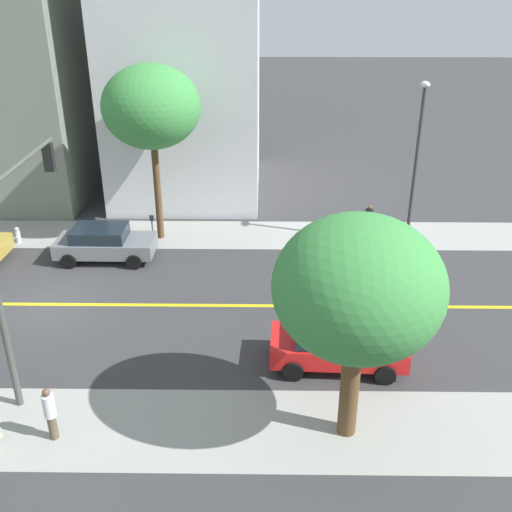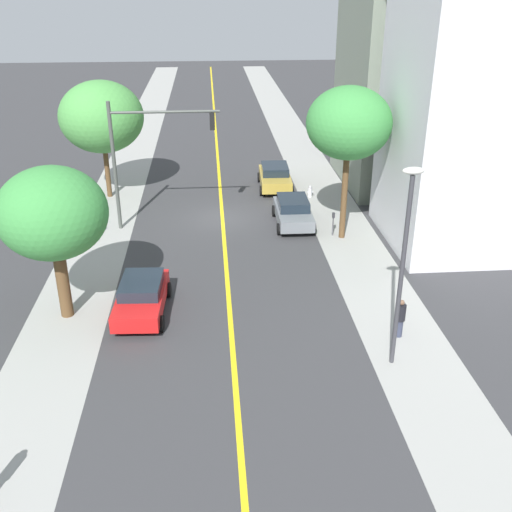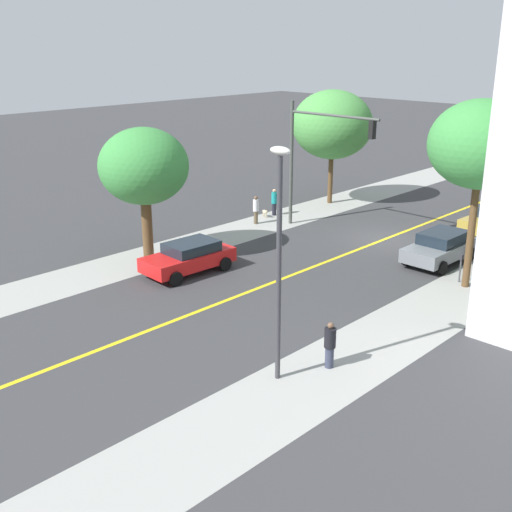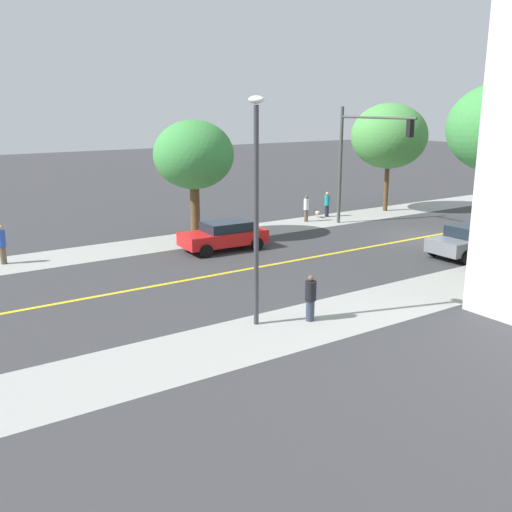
{
  "view_description": "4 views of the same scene",
  "coord_description": "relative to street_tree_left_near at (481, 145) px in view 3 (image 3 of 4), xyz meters",
  "views": [
    {
      "loc": [
        19.03,
        8.03,
        11.3
      ],
      "look_at": [
        -0.96,
        7.78,
        1.6
      ],
      "focal_mm": 41.47,
      "sensor_mm": 36.0,
      "label": 1
    },
    {
      "loc": [
        0.61,
        32.1,
        12.6
      ],
      "look_at": [
        -1.27,
        8.32,
        1.43
      ],
      "focal_mm": 42.15,
      "sensor_mm": 36.0,
      "label": 2
    },
    {
      "loc": [
        -17.47,
        27.82,
        10.09
      ],
      "look_at": [
        0.58,
        9.1,
        1.19
      ],
      "focal_mm": 44.91,
      "sensor_mm": 36.0,
      "label": 3
    },
    {
      "loc": [
        -20.49,
        24.5,
        6.97
      ],
      "look_at": [
        -1.63,
        11.92,
        1.04
      ],
      "focal_mm": 40.64,
      "sensor_mm": 36.0,
      "label": 4
    }
  ],
  "objects": [
    {
      "name": "small_dog",
      "position": [
        13.79,
        -2.16,
        -5.73
      ],
      "size": [
        0.62,
        0.42,
        0.47
      ],
      "rotation": [
        0.0,
        0.0,
        2.7
      ],
      "color": "#C6B28C",
      "rests_on": "ground"
    },
    {
      "name": "pedestrian_white_shirt",
      "position": [
        13.21,
        -0.78,
        -5.18
      ],
      "size": [
        0.32,
        0.32,
        1.62
      ],
      "rotation": [
        0.0,
        0.0,
        2.38
      ],
      "color": "brown",
      "rests_on": "ground"
    },
    {
      "name": "gold_sedan_left_curb",
      "position": [
        2.67,
        -8.35,
        -5.26
      ],
      "size": [
        2.23,
        4.29,
        1.49
      ],
      "rotation": [
        0.0,
        0.0,
        1.54
      ],
      "color": "#B29338",
      "rests_on": "ground"
    },
    {
      "name": "grey_sedan_left_curb",
      "position": [
        2.34,
        -2.02,
        -5.27
      ],
      "size": [
        2.08,
        4.18,
        1.47
      ],
      "rotation": [
        0.0,
        0.0,
        1.56
      ],
      "color": "slate",
      "rests_on": "ground"
    },
    {
      "name": "pedestrian_black_shirt",
      "position": [
        -0.17,
        9.69,
        -5.22
      ],
      "size": [
        0.38,
        0.38,
        1.57
      ],
      "rotation": [
        0.0,
        0.0,
        4.66
      ],
      "color": "#33384C",
      "rests_on": "ground"
    },
    {
      "name": "red_sedan_right_curb",
      "position": [
        9.8,
        7.09,
        -5.29
      ],
      "size": [
        2.21,
        4.29,
        1.42
      ],
      "rotation": [
        0.0,
        0.0,
        1.52
      ],
      "color": "red",
      "rests_on": "ground"
    },
    {
      "name": "pedestrian_teal_shirt",
      "position": [
        13.7,
        -2.86,
        -5.2
      ],
      "size": [
        0.33,
        0.33,
        1.6
      ],
      "rotation": [
        0.0,
        0.0,
        4.27
      ],
      "color": "black",
      "rests_on": "ground"
    },
    {
      "name": "street_tree_left_far",
      "position": [
        12.85,
        7.07,
        -1.62
      ],
      "size": [
        4.19,
        4.19,
        6.24
      ],
      "color": "brown",
      "rests_on": "ground"
    },
    {
      "name": "traffic_light_mast",
      "position": [
        10.15,
        -2.22,
        -1.47
      ],
      "size": [
        5.7,
        0.32,
        6.88
      ],
      "rotation": [
        0.0,
        0.0,
        3.14
      ],
      "color": "#474C47",
      "rests_on": "ground"
    },
    {
      "name": "street_tree_left_near",
      "position": [
        0.0,
        0.0,
        0.0
      ],
      "size": [
        4.21,
        4.21,
        7.86
      ],
      "color": "brown",
      "rests_on": "ground"
    },
    {
      "name": "ground_plane",
      "position": [
        6.23,
        -3.25,
        -6.04
      ],
      "size": [
        140.0,
        140.0,
        0.0
      ],
      "primitive_type": "plane",
      "color": "#38383A"
    },
    {
      "name": "parking_meter",
      "position": [
        0.43,
        -0.29,
        -5.2
      ],
      "size": [
        0.12,
        0.18,
        1.28
      ],
      "color": "#4C4C51",
      "rests_on": "ground"
    },
    {
      "name": "sidewalk_right",
      "position": [
        12.8,
        -3.25,
        -6.04
      ],
      "size": [
        3.25,
        126.0,
        0.01
      ],
      "primitive_type": "cube",
      "color": "#9E9E99",
      "rests_on": "ground"
    },
    {
      "name": "sidewalk_left",
      "position": [
        -0.34,
        -3.25,
        -6.04
      ],
      "size": [
        3.25,
        126.0,
        0.01
      ],
      "primitive_type": "cube",
      "color": "#9E9E99",
      "rests_on": "ground"
    },
    {
      "name": "road_centerline_stripe",
      "position": [
        6.23,
        -3.25,
        -6.04
      ],
      "size": [
        0.2,
        126.0,
        0.0
      ],
      "primitive_type": "cube",
      "color": "yellow",
      "rests_on": "ground"
    },
    {
      "name": "street_lamp",
      "position": [
        0.57,
        11.35,
        -1.64
      ],
      "size": [
        0.7,
        0.36,
        7.24
      ],
      "color": "#38383D",
      "rests_on": "ground"
    },
    {
      "name": "street_tree_right_corner",
      "position": [
        13.18,
        -7.59,
        -1.07
      ],
      "size": [
        4.99,
        4.99,
        7.1
      ],
      "color": "brown",
      "rests_on": "ground"
    }
  ]
}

